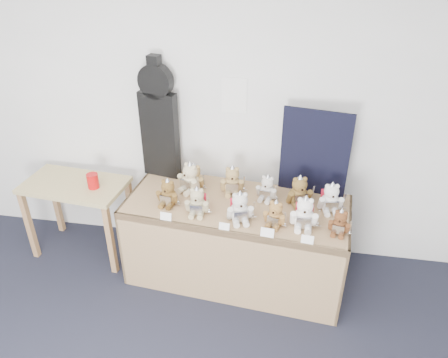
% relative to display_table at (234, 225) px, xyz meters
% --- Properties ---
extents(room_shell, '(6.00, 6.00, 6.00)m').
position_rel_display_table_xyz_m(room_shell, '(-0.09, 0.54, 0.91)').
color(room_shell, silver).
rests_on(room_shell, floor).
extents(display_table, '(1.89, 0.93, 0.76)m').
position_rel_display_table_xyz_m(display_table, '(0.00, 0.00, 0.00)').
color(display_table, '#9B754F').
rests_on(display_table, floor).
extents(side_table, '(0.94, 0.58, 0.75)m').
position_rel_display_table_xyz_m(side_table, '(-1.46, 0.17, 0.03)').
color(side_table, tan).
rests_on(side_table, floor).
extents(guitar_case, '(0.34, 0.16, 1.08)m').
position_rel_display_table_xyz_m(guitar_case, '(-0.72, 0.45, 0.69)').
color(guitar_case, black).
rests_on(guitar_case, display_table).
extents(navy_board, '(0.55, 0.12, 0.74)m').
position_rel_display_table_xyz_m(navy_board, '(0.60, 0.36, 0.53)').
color(navy_board, black).
rests_on(navy_board, display_table).
extents(red_cup, '(0.10, 0.10, 0.13)m').
position_rel_display_table_xyz_m(red_cup, '(-1.26, 0.14, 0.22)').
color(red_cup, '#B90C0D').
rests_on(red_cup, side_table).
extents(teddy_front_far_left, '(0.21, 0.18, 0.25)m').
position_rel_display_table_xyz_m(teddy_front_far_left, '(-0.54, -0.02, 0.26)').
color(teddy_front_far_left, brown).
rests_on(teddy_front_far_left, display_table).
extents(teddy_front_left, '(0.21, 0.18, 0.26)m').
position_rel_display_table_xyz_m(teddy_front_left, '(-0.28, -0.11, 0.27)').
color(teddy_front_left, tan).
rests_on(teddy_front_left, display_table).
extents(teddy_front_centre, '(0.23, 0.21, 0.28)m').
position_rel_display_table_xyz_m(teddy_front_centre, '(0.06, -0.14, 0.27)').
color(teddy_front_centre, beige).
rests_on(teddy_front_centre, display_table).
extents(teddy_front_right, '(0.19, 0.18, 0.24)m').
position_rel_display_table_xyz_m(teddy_front_right, '(0.33, -0.16, 0.26)').
color(teddy_front_right, olive).
rests_on(teddy_front_right, display_table).
extents(teddy_front_far_right, '(0.23, 0.19, 0.29)m').
position_rel_display_table_xyz_m(teddy_front_far_right, '(0.54, -0.14, 0.28)').
color(teddy_front_far_right, white).
rests_on(teddy_front_far_right, display_table).
extents(teddy_front_end, '(0.18, 0.16, 0.22)m').
position_rel_display_table_xyz_m(teddy_front_end, '(0.80, -0.18, 0.25)').
color(teddy_front_end, brown).
rests_on(teddy_front_end, display_table).
extents(teddy_back_left, '(0.23, 0.23, 0.29)m').
position_rel_display_table_xyz_m(teddy_back_left, '(-0.41, 0.21, 0.28)').
color(teddy_back_left, beige).
rests_on(teddy_back_left, display_table).
extents(teddy_back_centre_left, '(0.23, 0.19, 0.27)m').
position_rel_display_table_xyz_m(teddy_back_centre_left, '(-0.06, 0.24, 0.27)').
color(teddy_back_centre_left, '#A38551').
rests_on(teddy_back_centre_left, display_table).
extents(teddy_back_centre_right, '(0.20, 0.18, 0.24)m').
position_rel_display_table_xyz_m(teddy_back_centre_right, '(0.24, 0.19, 0.26)').
color(teddy_back_centre_right, beige).
rests_on(teddy_back_centre_right, display_table).
extents(teddy_back_right, '(0.24, 0.22, 0.28)m').
position_rel_display_table_xyz_m(teddy_back_right, '(0.50, 0.16, 0.28)').
color(teddy_back_right, brown).
rests_on(teddy_back_right, display_table).
extents(teddy_back_end, '(0.23, 0.20, 0.27)m').
position_rel_display_table_xyz_m(teddy_back_end, '(0.75, 0.11, 0.27)').
color(teddy_back_end, white).
rests_on(teddy_back_end, display_table).
extents(teddy_back_far_left, '(0.21, 0.18, 0.26)m').
position_rel_display_table_xyz_m(teddy_back_far_left, '(-0.39, 0.25, 0.27)').
color(teddy_back_far_left, '#A1814B').
rests_on(teddy_back_far_left, display_table).
extents(entry_card_a, '(0.09, 0.03, 0.06)m').
position_rel_display_table_xyz_m(entry_card_a, '(-0.50, -0.24, 0.20)').
color(entry_card_a, white).
rests_on(entry_card_a, display_table).
extents(entry_card_b, '(0.08, 0.03, 0.06)m').
position_rel_display_table_xyz_m(entry_card_b, '(-0.04, -0.29, 0.19)').
color(entry_card_b, white).
rests_on(entry_card_b, display_table).
extents(entry_card_c, '(0.10, 0.03, 0.07)m').
position_rel_display_table_xyz_m(entry_card_c, '(0.29, -0.32, 0.20)').
color(entry_card_c, white).
rests_on(entry_card_c, display_table).
extents(entry_card_d, '(0.09, 0.03, 0.06)m').
position_rel_display_table_xyz_m(entry_card_d, '(0.58, -0.34, 0.20)').
color(entry_card_d, white).
rests_on(entry_card_d, display_table).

